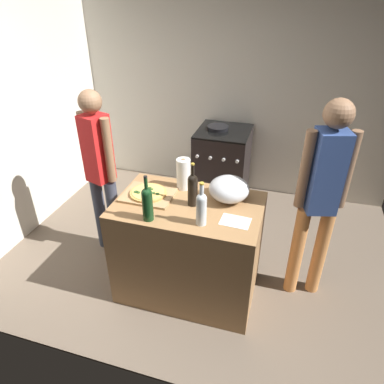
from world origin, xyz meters
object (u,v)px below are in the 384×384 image
object	(u,v)px
mixing_bowl	(229,189)
person_in_stripes	(100,168)
wine_bottle_amber	(193,188)
wine_bottle_green	(201,207)
stove	(222,165)
pizza	(148,193)
paper_towel_roll	(184,174)
wine_bottle_dark	(147,202)
person_in_red	(321,193)

from	to	relation	value
mixing_bowl	person_in_stripes	world-z (taller)	person_in_stripes
mixing_bowl	wine_bottle_amber	size ratio (longest dim) A/B	0.90
wine_bottle_green	stove	world-z (taller)	wine_bottle_green
mixing_bowl	wine_bottle_green	bearing A→B (deg)	-107.76
person_in_stripes	wine_bottle_green	bearing A→B (deg)	-25.05
pizza	mixing_bowl	size ratio (longest dim) A/B	0.93
wine_bottle_amber	wine_bottle_green	size ratio (longest dim) A/B	1.06
paper_towel_roll	wine_bottle_dark	xyz separation A→B (m)	(-0.10, -0.50, 0.01)
mixing_bowl	person_in_red	world-z (taller)	person_in_red
person_in_stripes	mixing_bowl	bearing A→B (deg)	-6.42
wine_bottle_dark	person_in_red	world-z (taller)	person_in_red
paper_towel_roll	wine_bottle_green	world-z (taller)	wine_bottle_green
mixing_bowl	stove	bearing A→B (deg)	103.71
pizza	stove	bearing A→B (deg)	79.95
paper_towel_roll	wine_bottle_dark	world-z (taller)	wine_bottle_dark
mixing_bowl	paper_towel_roll	size ratio (longest dim) A/B	1.20
pizza	wine_bottle_amber	world-z (taller)	wine_bottle_amber
paper_towel_roll	stove	size ratio (longest dim) A/B	0.28
mixing_bowl	wine_bottle_dark	bearing A→B (deg)	-139.24
wine_bottle_amber	wine_bottle_green	bearing A→B (deg)	-59.84
wine_bottle_dark	stove	world-z (taller)	wine_bottle_dark
wine_bottle_amber	stove	distance (m)	1.68
mixing_bowl	wine_bottle_dark	world-z (taller)	wine_bottle_dark
wine_bottle_amber	wine_bottle_green	distance (m)	0.26
wine_bottle_dark	person_in_stripes	xyz separation A→B (m)	(-0.71, 0.56, -0.11)
pizza	person_in_stripes	distance (m)	0.64
pizza	paper_towel_roll	world-z (taller)	paper_towel_roll
wine_bottle_green	mixing_bowl	bearing A→B (deg)	72.24
paper_towel_roll	person_in_stripes	world-z (taller)	person_in_stripes
pizza	wine_bottle_amber	xyz separation A→B (m)	(0.37, -0.02, 0.11)
stove	person_in_stripes	xyz separation A→B (m)	(-0.86, -1.29, 0.47)
paper_towel_roll	wine_bottle_dark	bearing A→B (deg)	-101.67
wine_bottle_amber	wine_bottle_dark	xyz separation A→B (m)	(-0.25, -0.28, 0.00)
wine_bottle_green	person_in_stripes	world-z (taller)	person_in_stripes
wine_bottle_amber	stove	xyz separation A→B (m)	(-0.10, 1.57, -0.58)
wine_bottle_green	stove	xyz separation A→B (m)	(-0.23, 1.79, -0.57)
pizza	person_in_red	size ratio (longest dim) A/B	0.17
stove	wine_bottle_dark	bearing A→B (deg)	-94.62
pizza	wine_bottle_amber	bearing A→B (deg)	-2.45
wine_bottle_green	wine_bottle_dark	bearing A→B (deg)	-171.52
pizza	wine_bottle_green	world-z (taller)	wine_bottle_green
pizza	mixing_bowl	xyz separation A→B (m)	(0.62, 0.13, 0.06)
stove	person_in_red	bearing A→B (deg)	-51.80
wine_bottle_green	person_in_stripes	bearing A→B (deg)	154.95
stove	person_in_red	xyz separation A→B (m)	(1.03, -1.30, 0.54)
pizza	person_in_red	distance (m)	1.33
mixing_bowl	person_in_stripes	distance (m)	1.21
pizza	person_in_stripes	xyz separation A→B (m)	(-0.58, 0.27, 0.01)
paper_towel_roll	wine_bottle_green	xyz separation A→B (m)	(0.27, -0.44, 0.01)
stove	wine_bottle_amber	bearing A→B (deg)	-86.41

